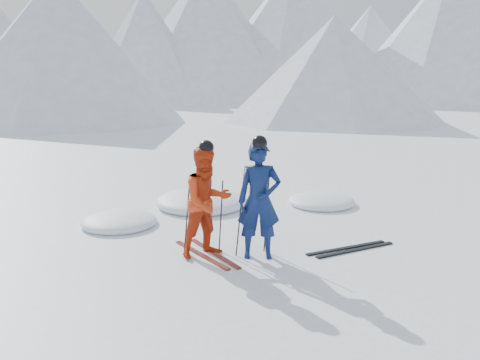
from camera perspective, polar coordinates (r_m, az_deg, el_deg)
name	(u,v)px	position (r m, az deg, el deg)	size (l,w,h in m)	color
ground	(321,233)	(10.36, 9.07, -5.87)	(160.00, 160.00, 0.00)	white
mountain_range	(176,27)	(45.25, -7.19, 16.63)	(106.15, 62.94, 15.53)	#B2BCD1
skier_blue	(259,201)	(8.67, 2.17, -2.33)	(0.74, 0.48, 2.02)	#0C1A49
skier_red	(207,202)	(8.79, -3.72, -2.47)	(0.94, 0.73, 1.93)	red
pole_blue_left	(240,219)	(8.79, -0.04, -4.41)	(0.02, 0.02, 1.35)	black
pole_blue_right	(267,214)	(9.08, 3.00, -3.88)	(0.02, 0.02, 1.35)	black
pole_red_left	(187,218)	(9.03, -5.98, -4.23)	(0.02, 0.02, 1.29)	black
pole_red_right	(221,216)	(9.10, -2.15, -4.04)	(0.02, 0.02, 1.29)	black
ski_worn_left	(201,255)	(9.04, -4.37, -8.37)	(0.09, 1.70, 0.03)	black
ski_worn_right	(214,253)	(9.11, -2.90, -8.20)	(0.09, 1.70, 0.03)	black
ski_loose_a	(346,248)	(9.55, 11.84, -7.48)	(0.09, 1.70, 0.03)	black
ski_loose_b	(356,250)	(9.48, 12.85, -7.66)	(0.09, 1.70, 0.03)	black
snow_lumps	(214,209)	(11.95, -2.96, -3.27)	(6.43, 2.80, 0.48)	white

